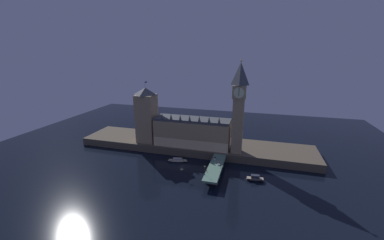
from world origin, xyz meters
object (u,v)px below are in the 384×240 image
car_northbound_lead (215,158)px  pedestrian_mid_walk (221,168)px  clock_tower (239,105)px  street_lamp_near (205,169)px  street_lamp_far (213,152)px  victoria_tower (147,115)px  car_southbound_trail (219,163)px  boat_upstream (178,160)px  pedestrian_near_rail (207,170)px  boat_downstream (255,179)px

car_northbound_lead → pedestrian_mid_walk: pedestrian_mid_walk is taller
clock_tower → car_northbound_lead: 47.04m
car_northbound_lead → street_lamp_near: street_lamp_near is taller
pedestrian_mid_walk → street_lamp_far: street_lamp_far is taller
victoria_tower → street_lamp_near: 86.68m
car_southbound_trail → street_lamp_near: (-7.29, -18.72, 3.66)m
pedestrian_mid_walk → boat_upstream: 42.47m
car_northbound_lead → boat_upstream: 32.85m
pedestrian_near_rail → street_lamp_near: bearing=-94.8°
car_southbound_trail → boat_downstream: car_southbound_trail is taller
street_lamp_near → street_lamp_far: 29.44m
boat_upstream → pedestrian_mid_walk: bearing=-21.1°
clock_tower → boat_upstream: clock_tower is taller
clock_tower → car_southbound_trail: (-10.35, -26.92, -40.54)m
clock_tower → car_southbound_trail: bearing=-111.0°
street_lamp_far → boat_upstream: (-29.60, -2.26, -9.87)m
pedestrian_near_rail → pedestrian_mid_walk: 11.69m
street_lamp_near → boat_downstream: size_ratio=0.52×
pedestrian_mid_walk → street_lamp_near: bearing=-128.5°
clock_tower → pedestrian_mid_walk: bearing=-103.5°
pedestrian_near_rail → boat_upstream: (-30.00, 22.38, -6.31)m
boat_downstream → clock_tower: bearing=117.3°
clock_tower → street_lamp_near: bearing=-111.1°
boat_downstream → car_southbound_trail: bearing=167.8°
boat_downstream → pedestrian_mid_walk: bearing=-178.2°
car_northbound_lead → victoria_tower: bearing=162.4°
boat_upstream → boat_downstream: bearing=-12.6°
street_lamp_far → boat_downstream: (34.56, -16.61, -9.40)m
pedestrian_mid_walk → boat_downstream: (24.98, 0.80, -5.81)m
pedestrian_near_rail → street_lamp_far: 24.90m
street_lamp_near → boat_upstream: street_lamp_near is taller
car_southbound_trail → boat_upstream: car_southbound_trail is taller
victoria_tower → street_lamp_near: victoria_tower is taller
street_lamp_far → street_lamp_near: bearing=-90.0°
street_lamp_far → boat_downstream: 39.48m
car_northbound_lead → boat_upstream: (-32.29, -0.08, -6.02)m
pedestrian_near_rail → street_lamp_far: bearing=90.9°
clock_tower → car_southbound_trail: 49.75m
car_southbound_trail → street_lamp_far: (-7.29, 10.72, 3.75)m
street_lamp_near → street_lamp_far: street_lamp_far is taller
victoria_tower → car_southbound_trail: victoria_tower is taller
victoria_tower → boat_upstream: victoria_tower is taller
pedestrian_near_rail → car_northbound_lead: bearing=84.2°
boat_downstream → boat_upstream: bearing=167.4°
street_lamp_near → boat_downstream: street_lamp_near is taller
pedestrian_mid_walk → boat_upstream: bearing=158.9°
street_lamp_near → street_lamp_far: bearing=90.0°
street_lamp_near → pedestrian_near_rail: bearing=85.2°
pedestrian_near_rail → street_lamp_far: size_ratio=0.24×
victoria_tower → boat_downstream: victoria_tower is taller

